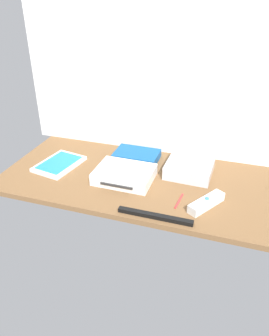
% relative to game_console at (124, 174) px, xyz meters
% --- Properties ---
extents(ground_plane, '(1.00, 0.48, 0.02)m').
position_rel_game_console_xyz_m(ground_plane, '(0.03, 0.03, -0.03)').
color(ground_plane, brown).
rests_on(ground_plane, ground).
extents(back_wall, '(1.10, 0.01, 0.64)m').
position_rel_game_console_xyz_m(back_wall, '(0.03, 0.27, 0.30)').
color(back_wall, white).
rests_on(back_wall, ground).
extents(game_console, '(0.21, 0.17, 0.04)m').
position_rel_game_console_xyz_m(game_console, '(0.00, 0.00, 0.00)').
color(game_console, white).
rests_on(game_console, ground_plane).
extents(mini_computer, '(0.18, 0.18, 0.05)m').
position_rel_game_console_xyz_m(mini_computer, '(0.22, 0.12, 0.00)').
color(mini_computer, silver).
rests_on(mini_computer, ground_plane).
extents(game_case, '(0.17, 0.21, 0.02)m').
position_rel_game_console_xyz_m(game_case, '(-0.29, 0.02, -0.01)').
color(game_case, white).
rests_on(game_case, ground_plane).
extents(network_router, '(0.18, 0.13, 0.03)m').
position_rel_game_console_xyz_m(network_router, '(-0.00, 0.17, -0.00)').
color(network_router, '#145193').
rests_on(network_router, ground_plane).
extents(remote_wand, '(0.11, 0.14, 0.03)m').
position_rel_game_console_xyz_m(remote_wand, '(0.31, -0.08, -0.01)').
color(remote_wand, white).
rests_on(remote_wand, ground_plane).
extents(remote_classic_pad, '(0.15, 0.09, 0.02)m').
position_rel_game_console_xyz_m(remote_classic_pad, '(-0.01, -0.01, 0.03)').
color(remote_classic_pad, white).
rests_on(remote_classic_pad, game_console).
extents(sensor_bar, '(0.24, 0.02, 0.01)m').
position_rel_game_console_xyz_m(sensor_bar, '(0.17, -0.19, -0.01)').
color(sensor_bar, black).
rests_on(sensor_bar, ground_plane).
extents(stylus_pen, '(0.02, 0.09, 0.01)m').
position_rel_game_console_xyz_m(stylus_pen, '(0.22, -0.07, -0.02)').
color(stylus_pen, red).
rests_on(stylus_pen, ground_plane).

